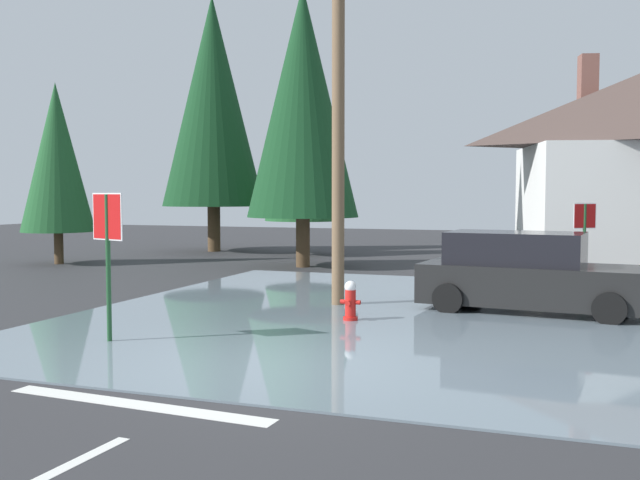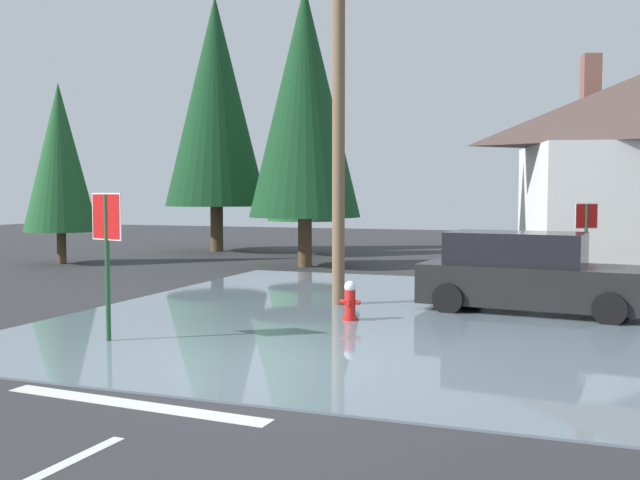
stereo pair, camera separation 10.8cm
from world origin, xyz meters
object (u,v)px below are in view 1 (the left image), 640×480
Objects in this scene: pine_tree_tall_left at (303,142)px; pine_tree_short_left at (57,158)px; parked_car at (528,274)px; pine_tree_mid_left at (213,102)px; stop_sign_near at (108,235)px; fire_hydrant at (350,302)px; pine_tree_far_center at (303,102)px; stop_sign_far at (584,230)px; utility_pole at (338,111)px.

pine_tree_short_left is (-6.86, -6.44, -0.81)m from pine_tree_tall_left.
pine_tree_mid_left is (-13.82, 12.17, 5.64)m from parked_car.
pine_tree_short_left is at bearing 132.55° from stop_sign_near.
parked_car reaches higher than fire_hydrant.
stop_sign_near is 0.39× the size of pine_tree_short_left.
parked_car is 11.63m from pine_tree_far_center.
fire_hydrant is at bearing -65.76° from pine_tree_tall_left.
parked_car is at bearing 41.21° from stop_sign_near.
pine_tree_tall_left reaches higher than parked_car.
pine_tree_mid_left reaches higher than pine_tree_far_center.
pine_tree_short_left is (-9.99, 10.88, 1.97)m from stop_sign_near.
parked_car is (3.18, 2.35, 0.41)m from fire_hydrant.
pine_tree_short_left is 0.68× the size of pine_tree_far_center.
pine_tree_tall_left is 0.71× the size of pine_tree_mid_left.
pine_tree_short_left is at bearing 175.34° from stop_sign_far.
stop_sign_near is 19.81m from pine_tree_mid_left.
parked_car is (-1.16, -3.86, -0.78)m from stop_sign_far.
pine_tree_mid_left is at bearing 150.96° from stop_sign_far.
stop_sign_near is at bearing -128.59° from stop_sign_far.
pine_tree_mid_left reaches higher than stop_sign_far.
parked_car is at bearing -50.95° from pine_tree_tall_left.
stop_sign_near is 1.11× the size of stop_sign_far.
pine_tree_far_center is (8.58, 1.90, 1.80)m from pine_tree_short_left.
pine_tree_tall_left is 9.44m from pine_tree_short_left.
fire_hydrant is 0.12× the size of pine_tree_short_left.
pine_tree_far_center reaches higher than pine_tree_short_left.
parked_car is 0.61× the size of pine_tree_tall_left.
stop_sign_far is 4.10m from parked_car.
pine_tree_mid_left reaches higher than stop_sign_near.
pine_tree_tall_left reaches higher than pine_tree_short_left.
stop_sign_far is 17.72m from pine_tree_short_left.
stop_sign_far is at bearing 73.32° from parked_car.
fire_hydrant is at bearing 45.29° from stop_sign_near.
stop_sign_near reaches higher than parked_car.
stop_sign_near reaches higher than fire_hydrant.
pine_tree_mid_left is (-4.31, 0.45, 1.86)m from pine_tree_tall_left.
stop_sign_near is 13.40m from pine_tree_far_center.
pine_tree_far_center reaches higher than stop_sign_far.
pine_tree_mid_left reaches higher than pine_tree_short_left.
utility_pole is (-0.85, 1.83, 3.91)m from fire_hydrant.
stop_sign_near is 3.12× the size of fire_hydrant.
pine_tree_short_left reaches higher than stop_sign_near.
pine_tree_far_center is (-3.77, 7.71, 1.27)m from utility_pole.
pine_tree_short_left is at bearing 149.94° from fire_hydrant.
fire_hydrant is 11.80m from pine_tree_far_center.
pine_tree_mid_left reaches higher than fire_hydrant.
stop_sign_far is 0.29× the size of pine_tree_tall_left.
stop_sign_far is 0.47× the size of parked_car.
pine_tree_mid_left is at bearing 127.66° from utility_pole.
pine_tree_tall_left is (-6.34, 14.07, 4.19)m from fire_hydrant.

